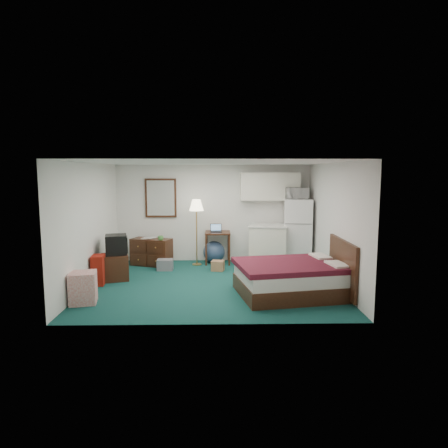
{
  "coord_description": "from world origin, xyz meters",
  "views": [
    {
      "loc": [
        0.08,
        -8.09,
        2.3
      ],
      "look_at": [
        0.25,
        0.42,
        1.2
      ],
      "focal_mm": 32.0,
      "sensor_mm": 36.0,
      "label": 1
    }
  ],
  "objects_px": {
    "tv_stand": "(115,267)",
    "suitcase": "(98,270)",
    "fridge": "(298,232)",
    "desk": "(218,247)",
    "kitchen_counter": "(268,246)",
    "dresser": "(152,252)",
    "bed": "(290,279)",
    "floor_lamp": "(197,232)"
  },
  "relations": [
    {
      "from": "bed",
      "to": "suitcase",
      "type": "height_order",
      "value": "suitcase"
    },
    {
      "from": "desk",
      "to": "tv_stand",
      "type": "xyz_separation_m",
      "value": [
        -2.23,
        -1.54,
        -0.13
      ]
    },
    {
      "from": "fridge",
      "to": "kitchen_counter",
      "type": "bearing_deg",
      "value": -163.09
    },
    {
      "from": "kitchen_counter",
      "to": "fridge",
      "type": "bearing_deg",
      "value": 17.71
    },
    {
      "from": "dresser",
      "to": "bed",
      "type": "bearing_deg",
      "value": -19.8
    },
    {
      "from": "kitchen_counter",
      "to": "bed",
      "type": "relative_size",
      "value": 0.51
    },
    {
      "from": "bed",
      "to": "kitchen_counter",
      "type": "bearing_deg",
      "value": 82.52
    },
    {
      "from": "kitchen_counter",
      "to": "suitcase",
      "type": "height_order",
      "value": "kitchen_counter"
    },
    {
      "from": "fridge",
      "to": "tv_stand",
      "type": "distance_m",
      "value": 4.49
    },
    {
      "from": "tv_stand",
      "to": "fridge",
      "type": "bearing_deg",
      "value": 1.68
    },
    {
      "from": "dresser",
      "to": "tv_stand",
      "type": "height_order",
      "value": "dresser"
    },
    {
      "from": "tv_stand",
      "to": "bed",
      "type": "bearing_deg",
      "value": -34.44
    },
    {
      "from": "kitchen_counter",
      "to": "fridge",
      "type": "relative_size",
      "value": 0.59
    },
    {
      "from": "tv_stand",
      "to": "suitcase",
      "type": "relative_size",
      "value": 0.96
    },
    {
      "from": "desk",
      "to": "tv_stand",
      "type": "height_order",
      "value": "desk"
    },
    {
      "from": "fridge",
      "to": "bed",
      "type": "height_order",
      "value": "fridge"
    },
    {
      "from": "kitchen_counter",
      "to": "fridge",
      "type": "distance_m",
      "value": 0.84
    },
    {
      "from": "fridge",
      "to": "bed",
      "type": "distance_m",
      "value": 2.68
    },
    {
      "from": "bed",
      "to": "suitcase",
      "type": "xyz_separation_m",
      "value": [
        -3.83,
        0.77,
        0.0
      ]
    },
    {
      "from": "floor_lamp",
      "to": "tv_stand",
      "type": "xyz_separation_m",
      "value": [
        -1.71,
        -1.34,
        -0.55
      ]
    },
    {
      "from": "fridge",
      "to": "desk",
      "type": "bearing_deg",
      "value": -175.49
    },
    {
      "from": "dresser",
      "to": "kitchen_counter",
      "type": "relative_size",
      "value": 1.0
    },
    {
      "from": "dresser",
      "to": "fridge",
      "type": "bearing_deg",
      "value": 20.69
    },
    {
      "from": "tv_stand",
      "to": "dresser",
      "type": "bearing_deg",
      "value": 50.05
    },
    {
      "from": "tv_stand",
      "to": "kitchen_counter",
      "type": "bearing_deg",
      "value": 3.77
    },
    {
      "from": "floor_lamp",
      "to": "fridge",
      "type": "distance_m",
      "value": 2.53
    },
    {
      "from": "suitcase",
      "to": "desk",
      "type": "bearing_deg",
      "value": 32.35
    },
    {
      "from": "dresser",
      "to": "fridge",
      "type": "xyz_separation_m",
      "value": [
        3.66,
        0.06,
        0.49
      ]
    },
    {
      "from": "fridge",
      "to": "dresser",
      "type": "bearing_deg",
      "value": -170.03
    },
    {
      "from": "floor_lamp",
      "to": "tv_stand",
      "type": "relative_size",
      "value": 2.78
    },
    {
      "from": "floor_lamp",
      "to": "kitchen_counter",
      "type": "xyz_separation_m",
      "value": [
        1.77,
        -0.07,
        -0.33
      ]
    },
    {
      "from": "kitchen_counter",
      "to": "dresser",
      "type": "bearing_deg",
      "value": -171.06
    },
    {
      "from": "desk",
      "to": "fridge",
      "type": "bearing_deg",
      "value": -4.44
    },
    {
      "from": "floor_lamp",
      "to": "kitchen_counter",
      "type": "bearing_deg",
      "value": -2.25
    },
    {
      "from": "floor_lamp",
      "to": "kitchen_counter",
      "type": "distance_m",
      "value": 1.81
    },
    {
      "from": "floor_lamp",
      "to": "suitcase",
      "type": "height_order",
      "value": "floor_lamp"
    },
    {
      "from": "floor_lamp",
      "to": "fridge",
      "type": "bearing_deg",
      "value": 0.79
    },
    {
      "from": "fridge",
      "to": "tv_stand",
      "type": "height_order",
      "value": "fridge"
    },
    {
      "from": "fridge",
      "to": "tv_stand",
      "type": "bearing_deg",
      "value": -152.91
    },
    {
      "from": "desk",
      "to": "fridge",
      "type": "height_order",
      "value": "fridge"
    },
    {
      "from": "dresser",
      "to": "bed",
      "type": "distance_m",
      "value": 3.92
    },
    {
      "from": "floor_lamp",
      "to": "bed",
      "type": "relative_size",
      "value": 0.86
    }
  ]
}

